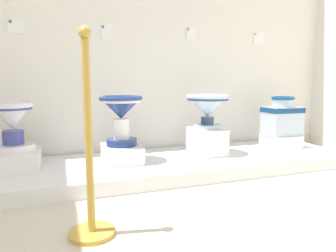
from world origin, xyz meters
The scene contains 15 objects.
wall_back centered at (2.08, 2.99, 1.61)m, with size 4.36×0.06×3.21m, color white.
display_platform centered at (2.08, 2.46, 0.06)m, with size 3.45×0.95×0.11m, color white.
plinth_block_central_ornate centered at (0.80, 2.55, 0.19)m, with size 0.37×0.39×0.15m, color white.
antique_toilet_central_ornate centered at (0.80, 2.55, 0.50)m, with size 0.32×0.32×0.39m.
plinth_block_leftmost centered at (1.65, 2.51, 0.19)m, with size 0.32×0.38×0.14m, color white.
antique_toilet_leftmost centered at (1.65, 2.51, 0.56)m, with size 0.37×0.37×0.43m.
plinth_block_squat_floral centered at (2.48, 2.52, 0.24)m, with size 0.28×0.36×0.25m, color white.
antique_toilet_squat_floral centered at (2.48, 2.52, 0.58)m, with size 0.41×0.41×0.33m.
plinth_block_tall_cobalt centered at (3.36, 2.53, 0.18)m, with size 0.33×0.31×0.14m, color white.
antique_toilet_tall_cobalt centered at (3.36, 2.53, 0.45)m, with size 0.36×0.27×0.41m.
info_placard_first centered at (0.83, 2.95, 1.29)m, with size 0.13×0.01×0.12m.
info_placard_second centered at (1.61, 2.95, 1.28)m, with size 0.10×0.01×0.14m.
info_placard_third centered at (2.49, 2.95, 1.31)m, with size 0.11×0.01×0.13m.
info_placard_fourth centered at (3.33, 2.95, 1.30)m, with size 0.14×0.01×0.13m.
stanchion_post_near_left centered at (1.28, 1.47, 0.34)m, with size 0.25×0.25×1.08m.
Camera 1 is at (1.15, -0.12, 0.81)m, focal length 33.02 mm.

